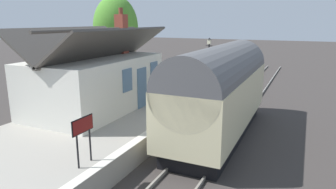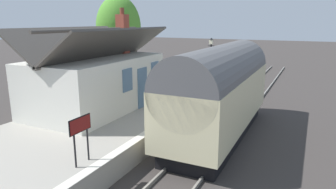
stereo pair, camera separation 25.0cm
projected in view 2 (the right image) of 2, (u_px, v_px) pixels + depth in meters
ground_plane at (190, 143)px, 13.91m from camera, size 160.00×160.00×0.00m
platform at (113, 120)px, 15.58m from camera, size 32.00×6.45×0.92m
platform_edge_coping at (167, 120)px, 14.19m from camera, size 32.00×0.36×0.02m
rail_near at (225, 147)px, 13.21m from camera, size 52.00×0.08×0.14m
rail_far at (194, 142)px, 13.82m from camera, size 52.00×0.08×0.14m
train at (220, 91)px, 14.20m from camera, size 9.49×2.73×4.32m
station_building at (97, 81)px, 15.82m from camera, size 7.71×4.27×5.18m
bench_mid_platform at (182, 81)px, 20.69m from camera, size 1.42×0.49×0.88m
planter_corner_building at (201, 71)px, 25.34m from camera, size 0.52×0.52×0.88m
planter_under_sign at (176, 85)px, 19.74m from camera, size 0.54×0.54×0.85m
lamp_post_platform at (211, 51)px, 22.21m from camera, size 0.32×0.50×3.28m
station_sign_board at (80, 129)px, 9.57m from camera, size 0.96×0.06×1.57m
tree_far_left at (119, 27)px, 27.68m from camera, size 4.38×3.83×7.60m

